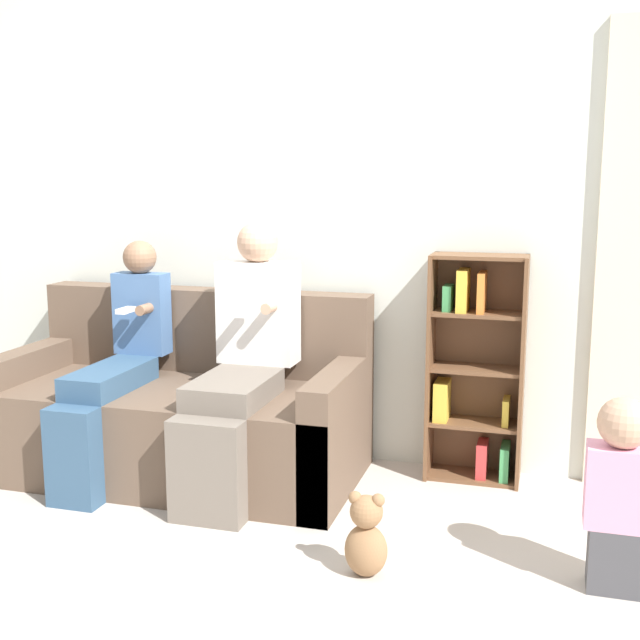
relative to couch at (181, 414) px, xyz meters
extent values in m
plane|color=#BCB2A8|center=(0.39, -0.54, -0.30)|extent=(14.00, 14.00, 0.00)
cube|color=silver|center=(0.39, 0.47, 0.98)|extent=(10.00, 0.06, 2.55)
cube|color=brown|center=(0.00, -0.13, -0.07)|extent=(1.80, 0.70, 0.46)
cube|color=brown|center=(0.00, 0.31, 0.15)|extent=(1.80, 0.17, 0.89)
cube|color=brown|center=(-0.83, -0.13, 0.00)|extent=(0.14, 0.70, 0.60)
cube|color=brown|center=(0.83, -0.13, 0.00)|extent=(0.14, 0.70, 0.60)
cube|color=#70665B|center=(0.38, -0.54, -0.07)|extent=(0.33, 0.12, 0.46)
cube|color=#70665B|center=(0.38, -0.22, 0.21)|extent=(0.33, 0.51, 0.11)
cube|color=white|center=(0.38, 0.12, 0.52)|extent=(0.38, 0.17, 0.50)
sphere|color=tan|center=(0.38, 0.12, 0.86)|extent=(0.20, 0.20, 0.20)
cylinder|color=tan|center=(0.48, -0.02, 0.57)|extent=(0.05, 0.10, 0.05)
cube|color=white|center=(0.38, -0.07, 0.57)|extent=(0.05, 0.12, 0.02)
cube|color=#335170|center=(-0.28, -0.54, -0.07)|extent=(0.24, 0.12, 0.46)
cube|color=#335170|center=(-0.28, -0.20, 0.21)|extent=(0.24, 0.55, 0.11)
cube|color=#476B9E|center=(-0.28, 0.14, 0.48)|extent=(0.28, 0.12, 0.42)
sphere|color=#8C664C|center=(-0.28, 0.14, 0.77)|extent=(0.17, 0.17, 0.17)
cylinder|color=#8C664C|center=(-0.20, 0.03, 0.52)|extent=(0.05, 0.10, 0.05)
cube|color=white|center=(-0.28, -0.02, 0.52)|extent=(0.05, 0.12, 0.02)
cube|color=#47474C|center=(2.02, -0.65, -0.18)|extent=(0.19, 0.14, 0.24)
cube|color=#E599BC|center=(2.02, -0.65, 0.09)|extent=(0.24, 0.14, 0.30)
sphere|color=tan|center=(2.02, -0.65, 0.33)|extent=(0.18, 0.18, 0.18)
cube|color=brown|center=(1.21, 0.31, 0.26)|extent=(0.02, 0.24, 1.11)
cube|color=brown|center=(1.64, 0.31, 0.26)|extent=(0.02, 0.24, 1.11)
cube|color=brown|center=(1.43, 0.42, 0.26)|extent=(0.46, 0.02, 1.11)
cube|color=brown|center=(1.43, 0.31, -0.29)|extent=(0.42, 0.20, 0.02)
cube|color=brown|center=(1.43, 0.31, -0.02)|extent=(0.42, 0.20, 0.02)
cube|color=brown|center=(1.43, 0.31, 0.26)|extent=(0.42, 0.20, 0.02)
cube|color=brown|center=(1.43, 0.31, 0.53)|extent=(0.42, 0.20, 0.02)
cube|color=brown|center=(1.43, 0.31, 0.80)|extent=(0.42, 0.20, 0.02)
cube|color=gold|center=(1.35, 0.31, 0.64)|extent=(0.05, 0.17, 0.20)
cube|color=gold|center=(1.27, 0.31, 0.09)|extent=(0.07, 0.16, 0.19)
cube|color=#C63838|center=(1.47, 0.31, -0.20)|extent=(0.05, 0.15, 0.17)
cube|color=#429956|center=(1.58, 0.31, -0.20)|extent=(0.04, 0.17, 0.17)
cube|color=#429956|center=(1.28, 0.31, 0.60)|extent=(0.04, 0.13, 0.12)
cube|color=gold|center=(1.58, 0.31, 0.06)|extent=(0.03, 0.14, 0.13)
cube|color=orange|center=(1.44, 0.31, 0.63)|extent=(0.03, 0.17, 0.19)
ellipsoid|color=#936B47|center=(1.14, -0.80, -0.20)|extent=(0.16, 0.13, 0.20)
sphere|color=#936B47|center=(1.14, -0.80, -0.05)|extent=(0.12, 0.12, 0.12)
sphere|color=#936B47|center=(1.10, -0.80, 0.00)|extent=(0.05, 0.05, 0.05)
sphere|color=#936B47|center=(1.18, -0.80, 0.00)|extent=(0.05, 0.05, 0.05)
camera|label=1|loc=(1.75, -3.53, 1.18)|focal=45.00mm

